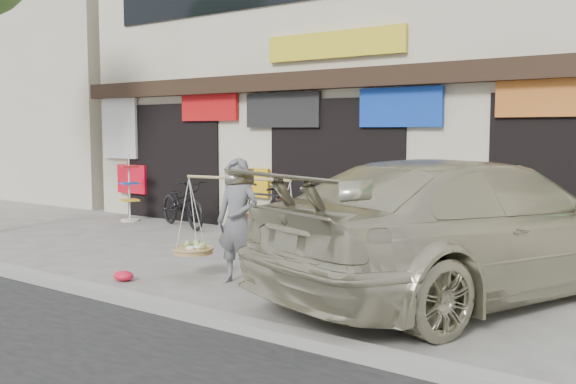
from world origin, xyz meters
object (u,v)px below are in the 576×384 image
Objects in this scene: street_vendor at (238,226)px; bike_2 at (269,222)px; display_rack at (129,194)px; bike_1 at (262,212)px; bike_0 at (183,203)px; suv at (471,228)px.

street_vendor is 2.61m from bike_2.
bike_1 is at bearing -4.28° from display_rack.
street_vendor is at bearing -27.82° from display_rack.
display_rack reaches higher than bike_0.
display_rack is at bearing 111.38° from bike_0.
street_vendor is 1.12× the size of bike_1.
suv reaches higher than street_vendor.
suv reaches higher than display_rack.
bike_0 is at bearing 4.25° from suv.
bike_0 reaches higher than bike_2.
bike_1 is 0.82m from bike_2.
suv reaches higher than bike_2.
street_vendor is 3.39m from bike_1.
bike_1 is (2.48, -0.37, 0.04)m from bike_0.
display_rack reaches higher than bike_2.
bike_2 is (0.59, -0.57, -0.07)m from bike_1.
street_vendor is at bearing 43.84° from suv.
suv is (4.63, -1.58, 0.32)m from bike_1.
bike_0 is 1.26× the size of display_rack.
bike_1 is 1.18× the size of display_rack.
bike_2 is 1.17× the size of display_rack.
street_vendor reaches higher than bike_1.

